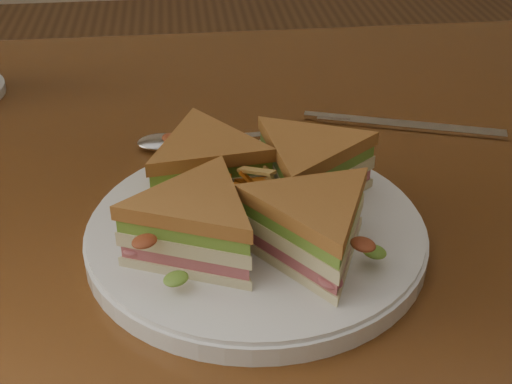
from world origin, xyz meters
TOP-DOWN VIEW (x-y plane):
  - table at (0.00, 0.00)m, footprint 1.20×0.80m
  - plate at (-0.04, -0.11)m, footprint 0.28×0.28m
  - sandwich_wedges at (-0.04, -0.11)m, footprint 0.27×0.27m
  - crisps_mound at (-0.04, -0.11)m, footprint 0.09×0.09m
  - spoon at (-0.10, 0.07)m, footprint 0.18×0.03m
  - knife at (0.13, 0.08)m, footprint 0.21×0.08m

SIDE VIEW (x-z plane):
  - table at x=0.00m, z-range 0.28..1.03m
  - knife at x=0.13m, z-range 0.75..0.75m
  - spoon at x=-0.10m, z-range 0.75..0.76m
  - plate at x=-0.04m, z-range 0.75..0.77m
  - crisps_mound at x=-0.04m, z-range 0.77..0.82m
  - sandwich_wedges at x=-0.04m, z-range 0.77..0.82m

